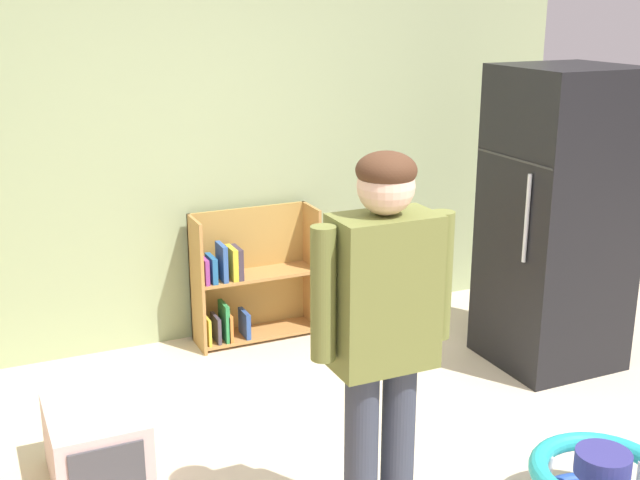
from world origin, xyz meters
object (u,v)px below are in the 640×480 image
object	(u,v)px
refrigerator	(557,220)
standing_person	(383,327)
pet_carrier	(97,445)
bookshelf	(247,283)

from	to	relation	value
refrigerator	standing_person	xyz separation A→B (m)	(-1.83, -1.20, 0.10)
standing_person	pet_carrier	xyz separation A→B (m)	(-0.92, 0.99, -0.81)
refrigerator	pet_carrier	bearing A→B (deg)	-175.83
refrigerator	standing_person	bearing A→B (deg)	-146.79
standing_person	pet_carrier	size ratio (longest dim) A/B	2.97
bookshelf	pet_carrier	xyz separation A→B (m)	(-1.18, -1.28, -0.20)
pet_carrier	refrigerator	bearing A→B (deg)	4.17
pet_carrier	bookshelf	bearing A→B (deg)	47.29
standing_person	bookshelf	bearing A→B (deg)	83.47
refrigerator	pet_carrier	size ratio (longest dim) A/B	3.22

